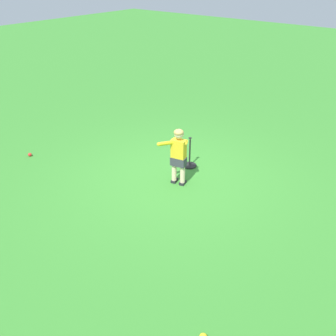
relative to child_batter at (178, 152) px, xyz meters
The scene contains 4 objects.
ground_plane 0.70m from the child_batter, 35.57° to the right, with size 40.00×40.00×0.00m, color #38842D.
child_batter is the anchor object (origin of this frame).
play_ball_behind_batter 3.33m from the child_batter, 19.24° to the left, with size 0.08×0.08×0.08m, color red.
batting_tee 0.90m from the child_batter, 71.50° to the right, with size 0.28×0.28×0.62m.
Camera 1 is at (-3.87, 4.97, 3.64)m, focal length 40.88 mm.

